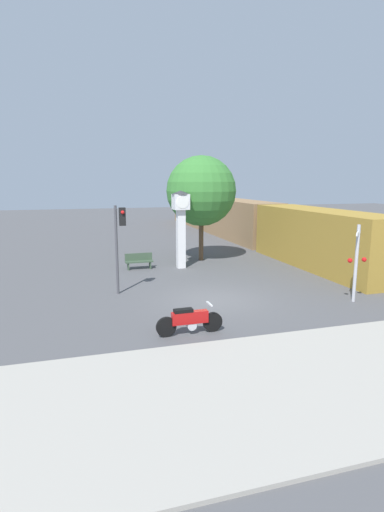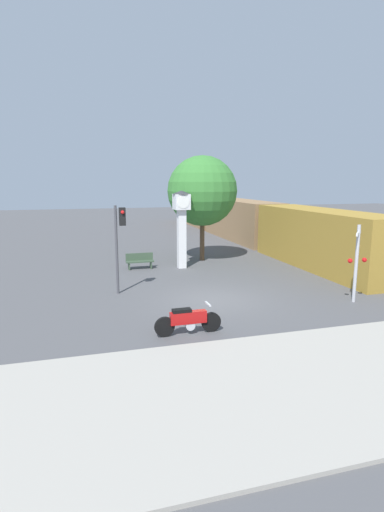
{
  "view_description": "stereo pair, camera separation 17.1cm",
  "coord_description": "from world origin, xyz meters",
  "views": [
    {
      "loc": [
        -5.62,
        -15.67,
        5.09
      ],
      "look_at": [
        -0.42,
        1.94,
        1.61
      ],
      "focal_mm": 28.0,
      "sensor_mm": 36.0,
      "label": 1
    },
    {
      "loc": [
        -5.46,
        -15.72,
        5.09
      ],
      "look_at": [
        -0.42,
        1.94,
        1.61
      ],
      "focal_mm": 28.0,
      "sensor_mm": 36.0,
      "label": 2
    }
  ],
  "objects": [
    {
      "name": "traffic_light",
      "position": [
        -3.72,
        2.17,
        2.77
      ],
      "size": [
        0.5,
        0.35,
        4.01
      ],
      "color": "#47474C",
      "rests_on": "ground_plane"
    },
    {
      "name": "railroad_crossing_signal",
      "position": [
        5.66,
        -1.9,
        1.81
      ],
      "size": [
        0.9,
        0.82,
        3.3
      ],
      "color": "#B7B7BC",
      "rests_on": "ground_plane"
    },
    {
      "name": "ground_plane",
      "position": [
        0.0,
        0.0,
        0.0
      ],
      "size": [
        120.0,
        120.0,
        0.0
      ],
      "primitive_type": "plane",
      "color": "#4C4C4F"
    },
    {
      "name": "street_tree",
      "position": [
        2.15,
        8.53,
        4.43
      ],
      "size": [
        4.4,
        4.4,
        6.64
      ],
      "color": "brown",
      "rests_on": "ground_plane"
    },
    {
      "name": "clock_tower",
      "position": [
        0.31,
        6.67,
        2.99
      ],
      "size": [
        1.06,
        1.06,
        4.52
      ],
      "color": "white",
      "rests_on": "ground_plane"
    },
    {
      "name": "bench",
      "position": [
        -2.13,
        7.04,
        0.49
      ],
      "size": [
        1.6,
        0.44,
        0.92
      ],
      "color": "#384C38",
      "rests_on": "ground_plane"
    },
    {
      "name": "motorcycle",
      "position": [
        -2.09,
        -3.46,
        0.49
      ],
      "size": [
        2.31,
        0.5,
        1.02
      ],
      "rotation": [
        0.0,
        0.0,
        0.01
      ],
      "color": "black",
      "rests_on": "ground_plane"
    },
    {
      "name": "freight_train",
      "position": [
        8.31,
        16.67,
        1.7
      ],
      "size": [
        2.8,
        35.73,
        3.4
      ],
      "color": "olive",
      "rests_on": "ground_plane"
    },
    {
      "name": "sidewalk_strip",
      "position": [
        0.0,
        -7.46,
        0.05
      ],
      "size": [
        36.0,
        6.0,
        0.1
      ],
      "color": "#9E998E",
      "rests_on": "ground_plane"
    }
  ]
}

